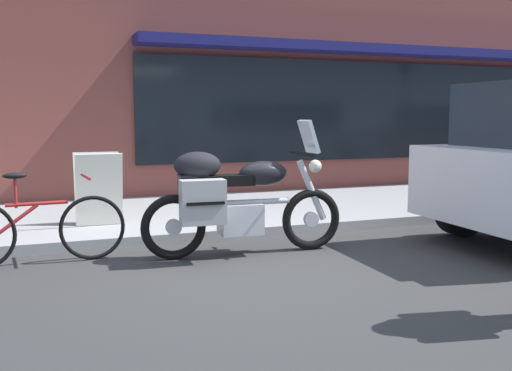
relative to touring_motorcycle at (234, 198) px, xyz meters
The scene contains 4 objects.
ground_plane 0.80m from the touring_motorcycle, 87.52° to the right, with size 80.00×80.00×0.00m, color #333333.
touring_motorcycle is the anchor object (origin of this frame).
parked_bicycle 1.95m from the touring_motorcycle, behind, with size 1.69×0.48×0.92m.
sandwich_board_sign 2.02m from the touring_motorcycle, 126.35° to the left, with size 0.55×0.40×0.88m.
Camera 1 is at (-1.90, -5.10, 1.45)m, focal length 40.62 mm.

